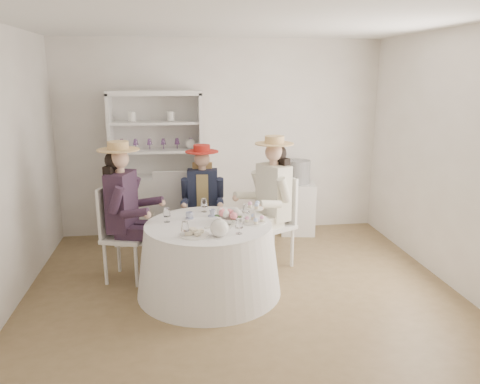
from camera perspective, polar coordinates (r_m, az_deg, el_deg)
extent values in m
plane|color=brown|center=(5.08, 0.16, -11.84)|extent=(4.50, 4.50, 0.00)
plane|color=white|center=(4.58, 0.18, 20.09)|extent=(4.50, 4.50, 0.00)
plane|color=silver|center=(6.61, -2.29, 6.56)|extent=(4.50, 0.00, 4.50)
plane|color=silver|center=(2.74, 6.09, -4.63)|extent=(4.50, 0.00, 4.50)
plane|color=silver|center=(4.87, -27.05, 2.23)|extent=(0.00, 4.50, 4.50)
plane|color=silver|center=(5.43, 24.42, 3.62)|extent=(0.00, 4.50, 4.50)
cone|color=white|center=(4.92, -3.80, -8.13)|extent=(1.50, 1.50, 0.73)
cylinder|color=white|center=(4.79, -3.87, -4.00)|extent=(1.30, 1.30, 0.02)
cube|color=silver|center=(6.47, -9.80, -1.98)|extent=(1.27, 0.90, 0.90)
cube|color=silver|center=(6.46, -10.13, 7.02)|extent=(1.11, 0.52, 1.10)
cube|color=silver|center=(6.22, -10.41, 11.81)|extent=(1.27, 0.90, 0.06)
cube|color=silver|center=(6.32, -15.46, 6.57)|extent=(0.22, 0.43, 1.10)
cube|color=silver|center=(6.27, -4.87, 6.98)|extent=(0.22, 0.43, 1.10)
cube|color=silver|center=(6.30, -10.11, 5.00)|extent=(1.18, 0.82, 0.03)
cube|color=silver|center=(6.25, -10.25, 8.34)|extent=(1.18, 0.82, 0.03)
sphere|color=white|center=(6.28, -6.03, 5.86)|extent=(0.14, 0.14, 0.14)
cube|color=silver|center=(6.76, 7.02, -1.92)|extent=(0.54, 0.54, 0.73)
cylinder|color=black|center=(6.63, 7.16, 2.45)|extent=(0.42, 0.42, 0.33)
cube|color=silver|center=(5.30, -13.75, -5.35)|extent=(0.55, 0.55, 0.04)
cylinder|color=silver|center=(5.17, -12.53, -8.77)|extent=(0.04, 0.04, 0.48)
cylinder|color=silver|center=(5.47, -11.17, -7.38)|extent=(0.04, 0.04, 0.48)
cylinder|color=silver|center=(5.31, -16.09, -8.39)|extent=(0.04, 0.04, 0.48)
cylinder|color=silver|center=(5.60, -14.56, -7.06)|extent=(0.04, 0.04, 0.48)
cube|color=silver|center=(5.29, -15.91, -2.15)|extent=(0.16, 0.41, 0.55)
cube|color=black|center=(5.19, -14.23, -1.10)|extent=(0.33, 0.44, 0.64)
cube|color=black|center=(5.13, -12.87, -4.89)|extent=(0.40, 0.25, 0.13)
cylinder|color=black|center=(5.19, -11.08, -8.45)|extent=(0.11, 0.11, 0.51)
cylinder|color=black|center=(4.95, -14.85, -0.95)|extent=(0.21, 0.15, 0.30)
cube|color=black|center=(5.31, -12.08, -4.21)|extent=(0.40, 0.25, 0.13)
cylinder|color=black|center=(5.37, -10.35, -7.66)|extent=(0.11, 0.11, 0.51)
cylinder|color=black|center=(5.35, -12.90, 0.31)|extent=(0.21, 0.15, 0.30)
cylinder|color=#D8A889|center=(5.11, -14.46, 2.59)|extent=(0.10, 0.10, 0.09)
sphere|color=#D8A889|center=(5.09, -14.55, 3.92)|extent=(0.21, 0.21, 0.21)
sphere|color=black|center=(5.11, -15.05, 3.75)|extent=(0.21, 0.21, 0.21)
cube|color=black|center=(5.18, -15.25, 0.94)|extent=(0.16, 0.28, 0.42)
cylinder|color=tan|center=(5.07, -14.62, 5.02)|extent=(0.44, 0.44, 0.01)
cylinder|color=tan|center=(5.06, -14.65, 5.51)|extent=(0.22, 0.22, 0.09)
cube|color=silver|center=(5.81, -4.50, -3.68)|extent=(0.43, 0.43, 0.04)
cylinder|color=silver|center=(5.74, -6.10, -6.38)|extent=(0.04, 0.04, 0.44)
cylinder|color=silver|center=(5.73, -2.88, -6.34)|extent=(0.04, 0.04, 0.44)
cylinder|color=silver|center=(6.04, -5.95, -5.31)|extent=(0.04, 0.04, 0.44)
cylinder|color=silver|center=(6.03, -2.91, -5.27)|extent=(0.04, 0.04, 0.44)
cube|color=silver|center=(5.90, -4.52, -0.66)|extent=(0.38, 0.06, 0.50)
cube|color=#1B2036|center=(5.72, -4.57, -0.10)|extent=(0.37, 0.23, 0.58)
cube|color=tan|center=(5.72, -4.57, -0.10)|extent=(0.16, 0.23, 0.50)
cube|color=#1B2036|center=(5.67, -5.45, -3.30)|extent=(0.16, 0.35, 0.12)
cylinder|color=#1B2036|center=(5.64, -5.43, -6.63)|extent=(0.10, 0.10, 0.46)
cylinder|color=#1B2036|center=(5.68, -6.68, 0.45)|extent=(0.10, 0.18, 0.27)
cube|color=#1B2036|center=(5.67, -3.63, -3.28)|extent=(0.16, 0.35, 0.12)
cylinder|color=#1B2036|center=(5.63, -3.59, -6.61)|extent=(0.10, 0.10, 0.46)
cylinder|color=#1B2036|center=(5.67, -2.50, 0.51)|extent=(0.10, 0.18, 0.27)
cylinder|color=#D8A889|center=(5.66, -4.63, 2.94)|extent=(0.09, 0.09, 0.08)
sphere|color=#D8A889|center=(5.63, -4.65, 4.03)|extent=(0.19, 0.19, 0.19)
sphere|color=tan|center=(5.68, -4.64, 3.96)|extent=(0.19, 0.19, 0.19)
cube|color=tan|center=(5.76, -4.59, 1.73)|extent=(0.25, 0.10, 0.38)
cylinder|color=#B5241B|center=(5.62, -4.67, 4.93)|extent=(0.40, 0.40, 0.01)
cylinder|color=#B5241B|center=(5.61, -4.68, 5.34)|extent=(0.20, 0.20, 0.08)
cube|color=silver|center=(5.52, 3.85, -4.12)|extent=(0.60, 0.60, 0.04)
cylinder|color=silver|center=(5.63, 1.27, -6.45)|extent=(0.04, 0.04, 0.48)
cylinder|color=silver|center=(5.38, 3.56, -7.51)|extent=(0.04, 0.04, 0.48)
cylinder|color=silver|center=(5.84, 4.03, -5.71)|extent=(0.04, 0.04, 0.48)
cylinder|color=silver|center=(5.59, 6.37, -6.69)|extent=(0.04, 0.04, 0.48)
cube|color=silver|center=(5.56, 5.47, -0.82)|extent=(0.23, 0.38, 0.55)
cube|color=silver|center=(5.42, 4.10, 0.02)|extent=(0.38, 0.45, 0.64)
cube|color=silver|center=(5.49, 2.14, -3.25)|extent=(0.40, 0.30, 0.13)
cylinder|color=silver|center=(5.51, 0.84, -6.81)|extent=(0.11, 0.11, 0.51)
cylinder|color=silver|center=(5.55, 2.25, 1.19)|extent=(0.22, 0.18, 0.30)
cube|color=silver|center=(5.34, 3.46, -3.76)|extent=(0.40, 0.30, 0.13)
cylinder|color=silver|center=(5.36, 2.12, -7.42)|extent=(0.11, 0.11, 0.51)
cylinder|color=silver|center=(5.21, 5.36, 0.27)|extent=(0.22, 0.18, 0.30)
cylinder|color=#D8A889|center=(5.35, 4.16, 3.56)|extent=(0.10, 0.10, 0.09)
sphere|color=#D8A889|center=(5.33, 4.19, 4.84)|extent=(0.21, 0.21, 0.21)
sphere|color=black|center=(5.36, 4.59, 4.72)|extent=(0.21, 0.21, 0.21)
cube|color=black|center=(5.44, 4.85, 2.06)|extent=(0.20, 0.27, 0.42)
cylinder|color=tan|center=(5.31, 4.21, 5.90)|extent=(0.44, 0.44, 0.01)
cylinder|color=tan|center=(5.31, 4.22, 6.37)|extent=(0.22, 0.22, 0.09)
cube|color=silver|center=(6.17, -8.31, -2.30)|extent=(0.45, 0.45, 0.04)
cylinder|color=silver|center=(6.41, -6.60, -3.97)|extent=(0.04, 0.04, 0.48)
cylinder|color=silver|center=(6.42, -9.72, -4.04)|extent=(0.04, 0.04, 0.48)
cylinder|color=silver|center=(6.08, -6.64, -5.00)|extent=(0.04, 0.04, 0.48)
cylinder|color=silver|center=(6.09, -9.94, -5.06)|extent=(0.04, 0.04, 0.48)
cube|color=silver|center=(5.90, -8.49, -0.10)|extent=(0.42, 0.05, 0.55)
imported|color=white|center=(4.96, -6.18, -2.90)|extent=(0.10, 0.10, 0.06)
imported|color=white|center=(5.02, -3.38, -2.60)|extent=(0.09, 0.09, 0.07)
imported|color=white|center=(4.92, -1.18, -2.95)|extent=(0.09, 0.09, 0.06)
imported|color=white|center=(4.78, -1.08, -3.50)|extent=(0.30, 0.30, 0.06)
sphere|color=pink|center=(4.80, -0.71, -2.56)|extent=(0.08, 0.08, 0.08)
sphere|color=white|center=(4.83, -0.92, -2.44)|extent=(0.08, 0.08, 0.08)
sphere|color=pink|center=(4.85, -1.34, -2.37)|extent=(0.08, 0.08, 0.08)
sphere|color=white|center=(4.85, -1.83, -2.39)|extent=(0.08, 0.08, 0.08)
sphere|color=pink|center=(4.82, -2.19, -2.49)|extent=(0.08, 0.08, 0.08)
sphere|color=white|center=(4.78, -2.29, -2.63)|extent=(0.08, 0.08, 0.08)
sphere|color=pink|center=(4.75, -2.09, -2.76)|extent=(0.08, 0.08, 0.08)
sphere|color=white|center=(4.73, -1.66, -2.82)|extent=(0.08, 0.08, 0.08)
sphere|color=pink|center=(4.73, -1.16, -2.81)|extent=(0.08, 0.08, 0.08)
sphere|color=white|center=(4.76, -0.80, -2.70)|extent=(0.08, 0.08, 0.08)
sphere|color=white|center=(4.41, -2.51, -4.41)|extent=(0.18, 0.18, 0.18)
cylinder|color=white|center=(4.42, -1.12, -4.23)|extent=(0.10, 0.03, 0.08)
cylinder|color=white|center=(4.38, -2.52, -3.32)|extent=(0.04, 0.04, 0.02)
cylinder|color=white|center=(4.46, -5.59, -5.21)|extent=(0.28, 0.28, 0.01)
cube|color=beige|center=(4.43, -6.29, -5.01)|extent=(0.07, 0.04, 0.03)
cube|color=beige|center=(4.45, -5.60, -4.75)|extent=(0.07, 0.06, 0.03)
cube|color=beige|center=(4.47, -4.91, -4.78)|extent=(0.08, 0.07, 0.03)
cube|color=beige|center=(4.49, -5.90, -4.58)|extent=(0.08, 0.08, 0.03)
cube|color=beige|center=(4.41, -5.14, -5.07)|extent=(0.07, 0.08, 0.03)
cylinder|color=white|center=(4.81, 1.77, -3.71)|extent=(0.23, 0.23, 0.01)
cylinder|color=white|center=(4.78, 1.78, -2.90)|extent=(0.02, 0.02, 0.15)
cylinder|color=white|center=(4.76, 1.79, -2.01)|extent=(0.17, 0.17, 0.01)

